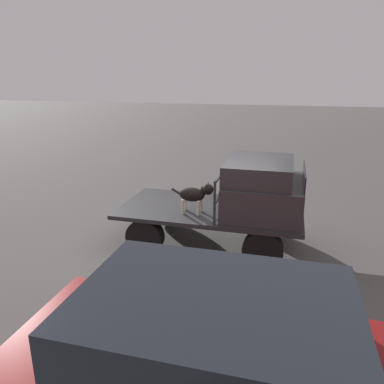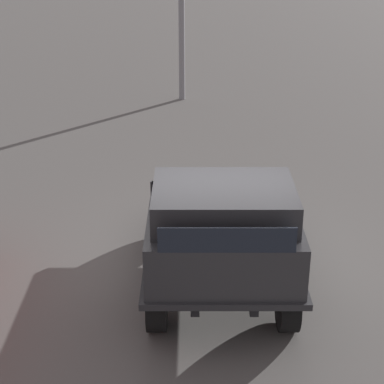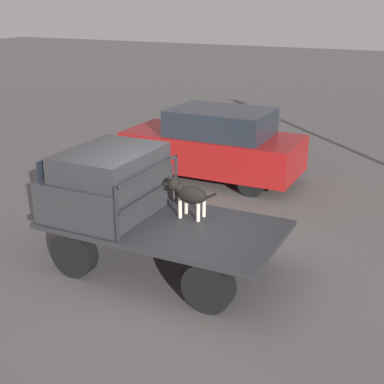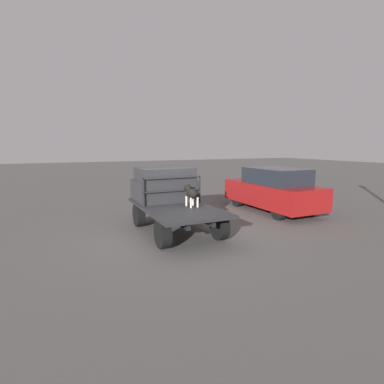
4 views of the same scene
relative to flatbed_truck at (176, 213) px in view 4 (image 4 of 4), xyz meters
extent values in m
plane|color=#514F4C|center=(0.00, 0.00, -0.57)|extent=(80.00, 80.00, 0.00)
cylinder|color=black|center=(1.12, 0.80, -0.21)|extent=(0.73, 0.24, 0.73)
cylinder|color=black|center=(1.12, -0.80, -0.21)|extent=(0.73, 0.24, 0.73)
cylinder|color=black|center=(-1.12, 0.80, -0.21)|extent=(0.73, 0.24, 0.73)
cylinder|color=black|center=(-1.12, -0.80, -0.21)|extent=(0.73, 0.24, 0.73)
cube|color=black|center=(0.00, 0.34, 0.05)|extent=(3.34, 0.10, 0.18)
cube|color=black|center=(0.00, -0.34, 0.05)|extent=(3.34, 0.10, 0.18)
cube|color=#232326|center=(0.00, 0.00, 0.18)|extent=(3.63, 1.92, 0.08)
cube|color=#28282B|center=(1.04, 0.00, 0.54)|extent=(1.44, 1.80, 0.64)
cube|color=#28282B|center=(0.93, 0.00, 1.06)|extent=(1.23, 1.66, 0.39)
cube|color=black|center=(1.75, 0.00, 1.00)|extent=(0.02, 1.48, 0.29)
cube|color=#232326|center=(0.25, 0.88, 0.62)|extent=(0.04, 0.04, 0.81)
cube|color=#232326|center=(0.25, -0.88, 0.62)|extent=(0.04, 0.04, 0.81)
cube|color=#232326|center=(0.25, 0.00, 1.01)|extent=(0.04, 1.76, 0.04)
cube|color=#232326|center=(0.25, 0.00, 0.62)|extent=(0.04, 1.76, 0.04)
cylinder|color=beige|center=(-0.14, -0.27, 0.36)|extent=(0.06, 0.06, 0.28)
cylinder|color=beige|center=(-0.14, -0.47, 0.36)|extent=(0.06, 0.06, 0.28)
cylinder|color=beige|center=(-0.45, -0.27, 0.36)|extent=(0.06, 0.06, 0.28)
cylinder|color=beige|center=(-0.45, -0.47, 0.36)|extent=(0.06, 0.06, 0.28)
ellipsoid|color=black|center=(-0.30, -0.37, 0.59)|extent=(0.50, 0.27, 0.27)
sphere|color=beige|center=(-0.16, -0.37, 0.54)|extent=(0.12, 0.12, 0.12)
cylinder|color=black|center=(-0.08, -0.37, 0.66)|extent=(0.19, 0.15, 0.19)
sphere|color=black|center=(0.02, -0.37, 0.71)|extent=(0.21, 0.21, 0.21)
cone|color=beige|center=(0.11, -0.37, 0.70)|extent=(0.12, 0.12, 0.12)
cone|color=black|center=(0.01, -0.31, 0.80)|extent=(0.06, 0.08, 0.10)
cone|color=black|center=(0.01, -0.43, 0.80)|extent=(0.06, 0.08, 0.10)
cylinder|color=black|center=(-0.60, -0.37, 0.62)|extent=(0.22, 0.04, 0.15)
cylinder|color=black|center=(2.44, -3.70, -0.27)|extent=(0.60, 0.20, 0.60)
cylinder|color=black|center=(2.44, -5.18, -0.27)|extent=(0.60, 0.20, 0.60)
cylinder|color=black|center=(-0.09, -3.70, -0.27)|extent=(0.60, 0.20, 0.60)
cylinder|color=black|center=(-0.09, -5.18, -0.27)|extent=(0.60, 0.20, 0.60)
cube|color=maroon|center=(1.18, -4.44, 0.09)|extent=(4.08, 1.77, 0.82)
cube|color=#1E232B|center=(0.97, -4.44, 0.80)|extent=(2.24, 1.59, 0.59)
camera|label=1|loc=(1.46, -6.99, 2.76)|focal=35.00mm
camera|label=2|loc=(7.73, -0.37, 4.22)|focal=60.00mm
camera|label=3|loc=(-3.71, 6.58, 3.45)|focal=50.00mm
camera|label=4|loc=(-7.86, 3.11, 1.94)|focal=28.00mm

